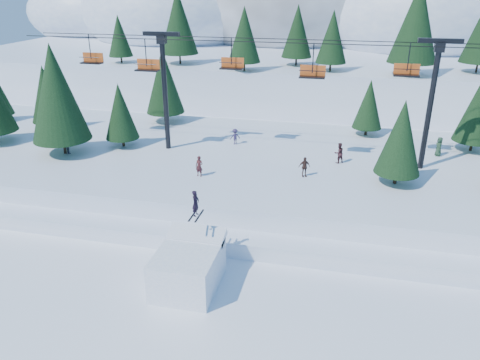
% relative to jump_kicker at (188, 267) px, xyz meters
% --- Properties ---
extents(ground, '(160.00, 160.00, 0.00)m').
position_rel_jump_kicker_xyz_m(ground, '(1.57, -1.67, -1.29)').
color(ground, white).
rests_on(ground, ground).
extents(mid_shelf, '(70.00, 22.00, 2.50)m').
position_rel_jump_kicker_xyz_m(mid_shelf, '(1.57, 16.33, -0.04)').
color(mid_shelf, white).
rests_on(mid_shelf, ground).
extents(berm, '(70.00, 6.00, 1.10)m').
position_rel_jump_kicker_xyz_m(berm, '(1.57, 6.33, -0.74)').
color(berm, white).
rests_on(berm, ground).
extents(mountain_ridge, '(119.00, 60.83, 26.46)m').
position_rel_jump_kicker_xyz_m(mountain_ridge, '(-3.50, 71.67, 8.35)').
color(mountain_ridge, white).
rests_on(mountain_ridge, ground).
extents(jump_kicker, '(3.50, 4.77, 5.52)m').
position_rel_jump_kicker_xyz_m(jump_kicker, '(0.00, 0.00, 0.00)').
color(jump_kicker, white).
rests_on(jump_kicker, ground).
extents(chairlift, '(46.00, 3.21, 10.28)m').
position_rel_jump_kicker_xyz_m(chairlift, '(3.18, 16.38, 8.03)').
color(chairlift, black).
rests_on(chairlift, mid_shelf).
extents(conifer_stand, '(62.47, 16.65, 9.76)m').
position_rel_jump_kicker_xyz_m(conifer_stand, '(4.98, 17.20, 5.77)').
color(conifer_stand, black).
rests_on(conifer_stand, mid_shelf).
extents(distant_skiers, '(32.74, 9.85, 1.76)m').
position_rel_jump_kicker_xyz_m(distant_skiers, '(2.43, 15.72, 2.02)').
color(distant_skiers, '#432A23').
rests_on(distant_skiers, mid_shelf).
extents(banner_near, '(2.85, 0.31, 0.90)m').
position_rel_jump_kicker_xyz_m(banner_near, '(9.40, 3.56, -0.75)').
color(banner_near, black).
rests_on(banner_near, ground).
extents(banner_far, '(2.73, 0.91, 0.90)m').
position_rel_jump_kicker_xyz_m(banner_far, '(10.82, 5.16, -0.75)').
color(banner_far, black).
rests_on(banner_far, ground).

